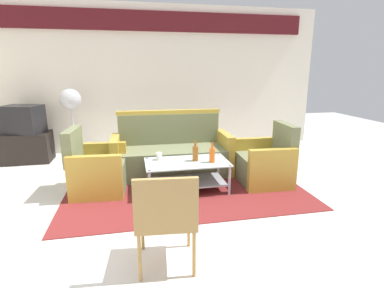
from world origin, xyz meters
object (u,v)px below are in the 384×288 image
(bottle_orange, at_px, (212,155))
(pedestal_fan, at_px, (71,103))
(cup, at_px, (159,156))
(wicker_chair, at_px, (166,214))
(television, at_px, (23,119))
(coffee_table, at_px, (187,171))
(tv_stand, at_px, (27,147))
(armchair_right, at_px, (265,163))
(armchair_left, at_px, (97,171))
(bottle_brown, at_px, (195,153))
(couch, at_px, (172,154))

(bottle_orange, relative_size, pedestal_fan, 0.21)
(cup, bearing_deg, wicker_chair, -93.50)
(television, distance_m, wicker_chair, 4.01)
(coffee_table, bearing_deg, bottle_orange, -16.44)
(tv_stand, xyz_separation_m, television, (0.00, 0.00, 0.50))
(coffee_table, bearing_deg, television, 143.89)
(armchair_right, distance_m, tv_stand, 4.09)
(coffee_table, relative_size, bottle_orange, 4.15)
(bottle_orange, height_order, cup, bottle_orange)
(armchair_left, bearing_deg, television, -136.40)
(wicker_chair, bearing_deg, bottle_brown, 75.13)
(armchair_left, bearing_deg, tv_stand, -136.34)
(couch, xyz_separation_m, armchair_left, (-1.07, -0.49, -0.03))
(cup, distance_m, television, 2.78)
(wicker_chair, bearing_deg, pedestal_fan, 115.31)
(armchair_right, relative_size, coffee_table, 0.77)
(pedestal_fan, bearing_deg, bottle_orange, -44.06)
(armchair_right, distance_m, wicker_chair, 2.31)
(couch, height_order, bottle_orange, couch)
(armchair_right, distance_m, bottle_brown, 1.06)
(tv_stand, bearing_deg, armchair_left, -50.20)
(armchair_left, bearing_deg, pedestal_fan, -157.75)
(bottle_orange, distance_m, cup, 0.72)
(bottle_orange, height_order, tv_stand, bottle_orange)
(couch, bearing_deg, tv_stand, -24.51)
(armchair_right, relative_size, bottle_orange, 3.21)
(couch, xyz_separation_m, coffee_table, (0.11, -0.71, -0.04))
(tv_stand, bearing_deg, armchair_right, -25.70)
(cup, xyz_separation_m, tv_stand, (-2.18, 1.69, -0.20))
(coffee_table, xyz_separation_m, pedestal_fan, (-1.74, 1.89, 0.74))
(coffee_table, height_order, tv_stand, tv_stand)
(pedestal_fan, distance_m, wicker_chair, 3.73)
(bottle_orange, height_order, bottle_brown, bottle_brown)
(pedestal_fan, relative_size, wicker_chair, 1.51)
(television, distance_m, pedestal_fan, 0.84)
(armchair_right, bearing_deg, cup, 89.53)
(armchair_left, xyz_separation_m, bottle_orange, (1.50, -0.32, 0.22))
(couch, distance_m, wicker_chair, 2.32)
(cup, distance_m, tv_stand, 2.77)
(armchair_left, height_order, armchair_right, same)
(wicker_chair, bearing_deg, coffee_table, 78.83)
(bottle_orange, xyz_separation_m, wicker_chair, (-0.78, -1.48, -0.02))
(couch, xyz_separation_m, wicker_chair, (-0.35, -2.29, 0.18))
(bottle_brown, bearing_deg, armchair_left, 171.09)
(bottle_orange, bearing_deg, coffee_table, 163.56)
(pedestal_fan, xyz_separation_m, wicker_chair, (1.28, -3.47, -0.52))
(armchair_left, height_order, cup, armchair_left)
(armchair_right, relative_size, wicker_chair, 1.01)
(armchair_left, xyz_separation_m, bottle_brown, (1.30, -0.20, 0.23))
(bottle_orange, bearing_deg, cup, 159.90)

